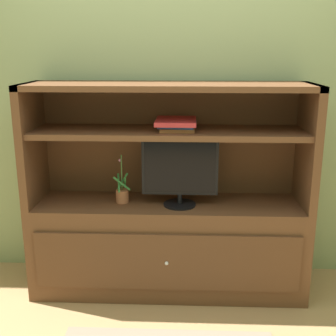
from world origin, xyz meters
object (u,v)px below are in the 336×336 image
Objects in this scene: media_console at (168,225)px; tv_monitor at (180,171)px; potted_plant at (122,195)px; magazine_stack at (177,124)px.

media_console is 0.41m from tv_monitor.
media_console reaches higher than tv_monitor.
potted_plant is at bearing -176.91° from media_console.
tv_monitor is at bearing -6.21° from potted_plant.
media_console is at bearing 142.69° from tv_monitor.
media_console reaches higher than magazine_stack.
magazine_stack is (0.05, -0.01, 0.69)m from media_console.
magazine_stack is at bearing 113.79° from tv_monitor.
tv_monitor is 0.42m from potted_plant.
potted_plant is 1.02× the size of magazine_stack.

